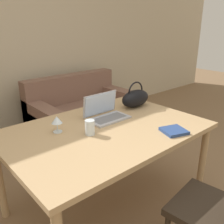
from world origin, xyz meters
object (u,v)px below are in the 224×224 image
Objects in this scene: laptop at (105,112)px; handbag at (135,98)px; chair at (222,208)px; wine_glass at (57,121)px; drinking_glass at (90,127)px; couch at (82,113)px.

laptop is 1.09× the size of handbag.
laptop is at bearing 83.61° from chair.
handbag is (0.89, 0.03, -0.01)m from wine_glass.
drinking_glass is at bearing 101.94° from chair.
wine_glass reaches higher than couch.
wine_glass is 0.39× the size of handbag.
drinking_glass is at bearing -122.28° from couch.
chair is 1.16m from laptop.
couch is at bearing 63.73° from laptop.
handbag reaches higher than drinking_glass.
laptop is 0.36m from drinking_glass.
wine_glass is (-0.47, 0.01, 0.04)m from laptop.
wine_glass reaches higher than drinking_glass.
drinking_glass is (-0.96, -1.52, 0.55)m from couch.
wine_glass is at bearing 128.71° from drinking_glass.
wine_glass is 0.89m from handbag.
handbag is at bearing -100.11° from couch.
chair is 7.63× the size of drinking_glass.
laptop is 2.76× the size of wine_glass.
laptop reaches higher than chair.
wine_glass is (-1.12, -1.32, 0.58)m from couch.
handbag is (0.42, 1.15, 0.36)m from chair.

